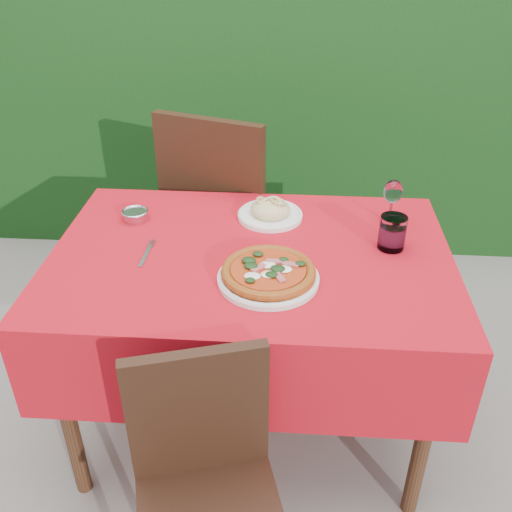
# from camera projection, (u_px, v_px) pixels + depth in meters

# --- Properties ---
(ground) EXTENTS (60.00, 60.00, 0.00)m
(ground) POSITION_uv_depth(u_px,v_px,m) (252.00, 419.00, 2.19)
(ground) COLOR slate
(ground) RESTS_ON ground
(hedge) EXTENTS (3.20, 0.55, 1.78)m
(hedge) POSITION_uv_depth(u_px,v_px,m) (274.00, 73.00, 3.02)
(hedge) COLOR black
(hedge) RESTS_ON ground
(dining_table) EXTENTS (1.26, 0.86, 0.75)m
(dining_table) POSITION_uv_depth(u_px,v_px,m) (251.00, 292.00, 1.87)
(dining_table) COLOR #4A2717
(dining_table) RESTS_ON ground
(chair_near) EXTENTS (0.44, 0.44, 0.79)m
(chair_near) POSITION_uv_depth(u_px,v_px,m) (206.00, 478.00, 1.43)
(chair_near) COLOR black
(chair_near) RESTS_ON ground
(chair_far) EXTENTS (0.58, 0.58, 1.01)m
(chair_far) POSITION_uv_depth(u_px,v_px,m) (224.00, 209.00, 2.42)
(chair_far) COLOR black
(chair_far) RESTS_ON ground
(pizza_plate) EXTENTS (0.35, 0.35, 0.06)m
(pizza_plate) POSITION_uv_depth(u_px,v_px,m) (268.00, 274.00, 1.64)
(pizza_plate) COLOR white
(pizza_plate) RESTS_ON dining_table
(pasta_plate) EXTENTS (0.23, 0.23, 0.06)m
(pasta_plate) POSITION_uv_depth(u_px,v_px,m) (270.00, 212.00, 1.98)
(pasta_plate) COLOR white
(pasta_plate) RESTS_ON dining_table
(water_glass) EXTENTS (0.08, 0.08, 0.11)m
(water_glass) POSITION_uv_depth(u_px,v_px,m) (392.00, 234.00, 1.79)
(water_glass) COLOR white
(water_glass) RESTS_ON dining_table
(wine_glass) EXTENTS (0.07, 0.07, 0.16)m
(wine_glass) POSITION_uv_depth(u_px,v_px,m) (393.00, 193.00, 1.90)
(wine_glass) COLOR silver
(wine_glass) RESTS_ON dining_table
(fork) EXTENTS (0.03, 0.18, 0.00)m
(fork) POSITION_uv_depth(u_px,v_px,m) (145.00, 256.00, 1.77)
(fork) COLOR #B9B9C0
(fork) RESTS_ON dining_table
(steel_ramekin) EXTENTS (0.08, 0.08, 0.03)m
(steel_ramekin) POSITION_uv_depth(u_px,v_px,m) (135.00, 216.00, 1.97)
(steel_ramekin) COLOR silver
(steel_ramekin) RESTS_ON dining_table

